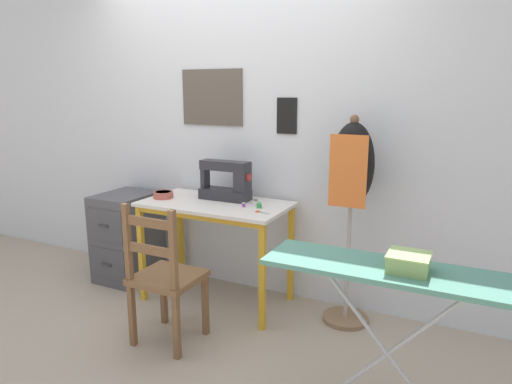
% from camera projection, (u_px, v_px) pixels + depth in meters
% --- Properties ---
extents(ground_plane, '(14.00, 14.00, 0.00)m').
position_uv_depth(ground_plane, '(196.00, 315.00, 3.29)').
color(ground_plane, tan).
extents(wall_back, '(10.00, 0.07, 2.55)m').
position_uv_depth(wall_back, '(238.00, 131.00, 3.59)').
color(wall_back, silver).
rests_on(wall_back, ground_plane).
extents(sewing_table, '(1.10, 0.59, 0.78)m').
position_uv_depth(sewing_table, '(215.00, 216.00, 3.39)').
color(sewing_table, silver).
rests_on(sewing_table, ground_plane).
extents(sewing_machine, '(0.41, 0.15, 0.32)m').
position_uv_depth(sewing_machine, '(228.00, 182.00, 3.43)').
color(sewing_machine, '#28282D').
rests_on(sewing_machine, sewing_table).
extents(fabric_bowl, '(0.15, 0.15, 0.05)m').
position_uv_depth(fabric_bowl, '(163.00, 195.00, 3.52)').
color(fabric_bowl, '#B25647').
rests_on(fabric_bowl, sewing_table).
extents(scissors, '(0.12, 0.06, 0.01)m').
position_uv_depth(scissors, '(260.00, 212.00, 3.10)').
color(scissors, silver).
rests_on(scissors, sewing_table).
extents(thread_spool_near_machine, '(0.03, 0.03, 0.03)m').
position_uv_depth(thread_spool_near_machine, '(244.00, 205.00, 3.24)').
color(thread_spool_near_machine, purple).
rests_on(thread_spool_near_machine, sewing_table).
extents(thread_spool_mid_table, '(0.04, 0.04, 0.04)m').
position_uv_depth(thread_spool_mid_table, '(256.00, 203.00, 3.27)').
color(thread_spool_mid_table, silver).
rests_on(thread_spool_mid_table, sewing_table).
extents(thread_spool_far_edge, '(0.04, 0.04, 0.04)m').
position_uv_depth(thread_spool_far_edge, '(259.00, 205.00, 3.21)').
color(thread_spool_far_edge, green).
rests_on(thread_spool_far_edge, sewing_table).
extents(wooden_chair, '(0.40, 0.38, 0.93)m').
position_uv_depth(wooden_chair, '(165.00, 278.00, 2.86)').
color(wooden_chair, brown).
rests_on(wooden_chair, ground_plane).
extents(filing_cabinet, '(0.40, 0.52, 0.74)m').
position_uv_depth(filing_cabinet, '(127.00, 236.00, 3.89)').
color(filing_cabinet, '#4C4C51').
rests_on(filing_cabinet, ground_plane).
extents(dress_form, '(0.32, 0.32, 1.44)m').
position_uv_depth(dress_form, '(352.00, 180.00, 3.00)').
color(dress_form, '#846647').
rests_on(dress_form, ground_plane).
extents(ironing_board, '(1.16, 0.33, 0.83)m').
position_uv_depth(ironing_board, '(393.00, 278.00, 2.03)').
color(ironing_board, '#518E7A').
rests_on(ironing_board, ground_plane).
extents(storage_box, '(0.18, 0.17, 0.08)m').
position_uv_depth(storage_box, '(408.00, 262.00, 1.98)').
color(storage_box, '#8EB266').
rests_on(storage_box, ironing_board).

